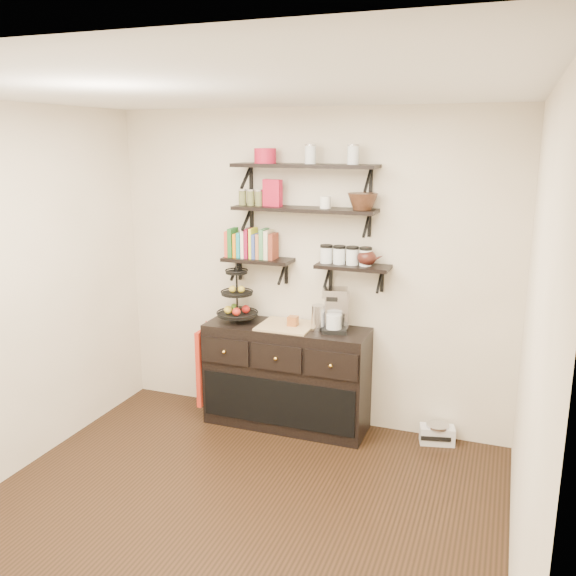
{
  "coord_description": "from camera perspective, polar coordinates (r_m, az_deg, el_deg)",
  "views": [
    {
      "loc": [
        1.6,
        -3.1,
        2.44
      ],
      "look_at": [
        0.03,
        1.15,
        1.33
      ],
      "focal_mm": 38.0,
      "sensor_mm": 36.0,
      "label": 1
    }
  ],
  "objects": [
    {
      "name": "cookbooks",
      "position": [
        5.24,
        -3.37,
        4.1
      ],
      "size": [
        0.43,
        0.15,
        0.26
      ],
      "color": "#DB432C",
      "rests_on": "shelf_low_left"
    },
    {
      "name": "coffee_maker",
      "position": [
        5.01,
        4.47,
        -2.12
      ],
      "size": [
        0.24,
        0.23,
        0.37
      ],
      "rotation": [
        0.0,
        0.0,
        0.23
      ],
      "color": "black",
      "rests_on": "sideboard"
    },
    {
      "name": "right_wall",
      "position": [
        3.29,
        21.8,
        -6.62
      ],
      "size": [
        0.02,
        3.5,
        2.7
      ],
      "primitive_type": "cube",
      "color": "white",
      "rests_on": "ground"
    },
    {
      "name": "ceiling",
      "position": [
        3.5,
        -7.38,
        17.9
      ],
      "size": [
        3.5,
        3.5,
        0.02
      ],
      "primitive_type": "cube",
      "color": "white",
      "rests_on": "back_wall"
    },
    {
      "name": "shelf_top",
      "position": [
        4.99,
        1.56,
        11.33
      ],
      "size": [
        1.2,
        0.27,
        0.23
      ],
      "color": "black",
      "rests_on": "back_wall"
    },
    {
      "name": "thermal_carafe",
      "position": [
        5.02,
        2.83,
        -2.83
      ],
      "size": [
        0.11,
        0.11,
        0.22
      ],
      "primitive_type": "cylinder",
      "color": "silver",
      "rests_on": "sideboard"
    },
    {
      "name": "back_wall",
      "position": [
        5.22,
        1.96,
        1.68
      ],
      "size": [
        3.5,
        0.02,
        2.7
      ],
      "primitive_type": "cube",
      "color": "white",
      "rests_on": "ground"
    },
    {
      "name": "red_pot",
      "position": [
        5.1,
        -2.15,
        12.26
      ],
      "size": [
        0.18,
        0.18,
        0.12
      ],
      "primitive_type": "cylinder",
      "color": "#AF142F",
      "rests_on": "shelf_top"
    },
    {
      "name": "sideboard",
      "position": [
        5.31,
        -0.14,
        -8.24
      ],
      "size": [
        1.4,
        0.5,
        0.92
      ],
      "color": "black",
      "rests_on": "floor"
    },
    {
      "name": "shelf_low_right",
      "position": [
        4.98,
        6.13,
        1.93
      ],
      "size": [
        0.6,
        0.25,
        0.23
      ],
      "color": "black",
      "rests_on": "back_wall"
    },
    {
      "name": "walnut_bowl",
      "position": [
        4.87,
        6.99,
        8.04
      ],
      "size": [
        0.24,
        0.24,
        0.13
      ],
      "primitive_type": null,
      "color": "black",
      "rests_on": "shelf_mid"
    },
    {
      "name": "recipe_box",
      "position": [
        5.09,
        -1.46,
        8.89
      ],
      "size": [
        0.17,
        0.09,
        0.22
      ],
      "primitive_type": "cube",
      "rotation": [
        0.0,
        0.0,
        -0.18
      ],
      "color": "#AF142F",
      "rests_on": "shelf_mid"
    },
    {
      "name": "ramekins",
      "position": [
        4.95,
        3.53,
        8.0
      ],
      "size": [
        0.09,
        0.09,
        0.1
      ],
      "primitive_type": "cylinder",
      "color": "white",
      "rests_on": "shelf_mid"
    },
    {
      "name": "fruit_stand",
      "position": [
        5.28,
        -4.74,
        -1.25
      ],
      "size": [
        0.35,
        0.35,
        0.52
      ],
      "rotation": [
        0.0,
        0.0,
        0.2
      ],
      "color": "black",
      "rests_on": "sideboard"
    },
    {
      "name": "glass_canisters",
      "position": [
        4.98,
        5.42,
        2.97
      ],
      "size": [
        0.43,
        0.1,
        0.13
      ],
      "color": "silver",
      "rests_on": "shelf_low_right"
    },
    {
      "name": "shelf_low_left",
      "position": [
        5.24,
        -2.81,
        2.59
      ],
      "size": [
        0.6,
        0.25,
        0.23
      ],
      "color": "black",
      "rests_on": "back_wall"
    },
    {
      "name": "apron",
      "position": [
        5.49,
        -7.72,
        -7.19
      ],
      "size": [
        0.04,
        0.29,
        0.69
      ],
      "primitive_type": "cube",
      "color": "#B02912",
      "rests_on": "sideboard"
    },
    {
      "name": "candle",
      "position": [
        5.12,
        0.46,
        -3.1
      ],
      "size": [
        0.08,
        0.08,
        0.08
      ],
      "primitive_type": "cube",
      "color": "#954E22",
      "rests_on": "sideboard"
    },
    {
      "name": "floor",
      "position": [
        4.26,
        -6.19,
        -21.31
      ],
      "size": [
        3.5,
        3.5,
        0.0
      ],
      "primitive_type": "plane",
      "color": "black",
      "rests_on": "ground"
    },
    {
      "name": "shelf_mid",
      "position": [
        5.02,
        1.53,
        7.34
      ],
      "size": [
        1.2,
        0.27,
        0.23
      ],
      "color": "black",
      "rests_on": "back_wall"
    },
    {
      "name": "teapot",
      "position": [
        4.94,
        7.38,
        2.96
      ],
      "size": [
        0.23,
        0.19,
        0.15
      ],
      "primitive_type": null,
      "rotation": [
        0.0,
        0.0,
        0.22
      ],
      "color": "#361510",
      "rests_on": "shelf_low_right"
    },
    {
      "name": "radio",
      "position": [
        5.29,
        13.78,
        -13.13
      ],
      "size": [
        0.3,
        0.22,
        0.17
      ],
      "rotation": [
        0.0,
        0.0,
        0.22
      ],
      "color": "silver",
      "rests_on": "floor"
    }
  ]
}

